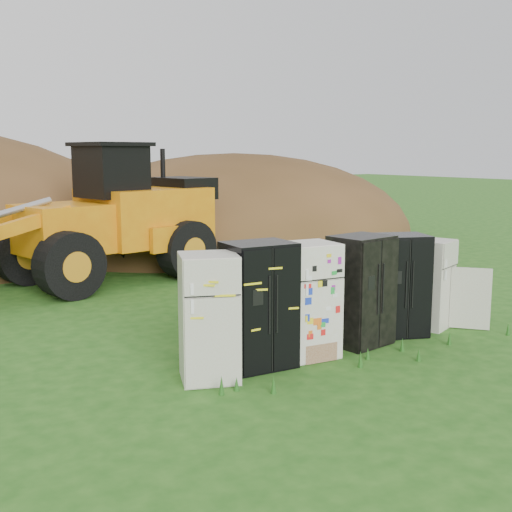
{
  "coord_description": "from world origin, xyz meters",
  "views": [
    {
      "loc": [
        -6.66,
        -7.33,
        3.09
      ],
      "look_at": [
        -0.16,
        2.0,
        1.24
      ],
      "focal_mm": 45.0,
      "sensor_mm": 36.0,
      "label": 1
    }
  ],
  "objects_px": {
    "fridge_leftmost": "(209,317)",
    "fridge_open_door": "(430,284)",
    "fridge_black_side": "(259,305)",
    "fridge_dark_mid": "(360,290)",
    "fridge_sticker": "(308,300)",
    "fridge_black_right": "(400,285)",
    "wheel_loader": "(82,215)"
  },
  "relations": [
    {
      "from": "fridge_leftmost",
      "to": "fridge_open_door",
      "type": "distance_m",
      "value": 4.6
    },
    {
      "from": "fridge_black_side",
      "to": "fridge_dark_mid",
      "type": "relative_size",
      "value": 1.03
    },
    {
      "from": "fridge_leftmost",
      "to": "fridge_sticker",
      "type": "xyz_separation_m",
      "value": [
        1.76,
        0.01,
        0.01
      ]
    },
    {
      "from": "fridge_leftmost",
      "to": "fridge_black_right",
      "type": "bearing_deg",
      "value": 23.74
    },
    {
      "from": "fridge_black_side",
      "to": "fridge_leftmost",
      "type": "bearing_deg",
      "value": -169.98
    },
    {
      "from": "fridge_black_side",
      "to": "wheel_loader",
      "type": "bearing_deg",
      "value": 96.38
    },
    {
      "from": "fridge_dark_mid",
      "to": "fridge_black_right",
      "type": "relative_size",
      "value": 1.03
    },
    {
      "from": "fridge_black_right",
      "to": "fridge_leftmost",
      "type": "bearing_deg",
      "value": -155.09
    },
    {
      "from": "fridge_black_right",
      "to": "wheel_loader",
      "type": "relative_size",
      "value": 0.25
    },
    {
      "from": "fridge_black_side",
      "to": "fridge_black_right",
      "type": "distance_m",
      "value": 2.93
    },
    {
      "from": "fridge_black_right",
      "to": "wheel_loader",
      "type": "distance_m",
      "value": 7.71
    },
    {
      "from": "fridge_dark_mid",
      "to": "wheel_loader",
      "type": "bearing_deg",
      "value": 99.75
    },
    {
      "from": "fridge_black_side",
      "to": "fridge_dark_mid",
      "type": "xyz_separation_m",
      "value": [
        1.98,
        -0.04,
        -0.02
      ]
    },
    {
      "from": "wheel_loader",
      "to": "fridge_black_side",
      "type": "bearing_deg",
      "value": -99.42
    },
    {
      "from": "fridge_black_right",
      "to": "wheel_loader",
      "type": "height_order",
      "value": "wheel_loader"
    },
    {
      "from": "fridge_dark_mid",
      "to": "fridge_black_side",
      "type": "bearing_deg",
      "value": 172.63
    },
    {
      "from": "fridge_open_door",
      "to": "wheel_loader",
      "type": "distance_m",
      "value": 8.05
    },
    {
      "from": "fridge_open_door",
      "to": "wheel_loader",
      "type": "relative_size",
      "value": 0.23
    },
    {
      "from": "fridge_sticker",
      "to": "fridge_open_door",
      "type": "xyz_separation_m",
      "value": [
        2.84,
        0.05,
        -0.09
      ]
    },
    {
      "from": "fridge_leftmost",
      "to": "wheel_loader",
      "type": "xyz_separation_m",
      "value": [
        0.82,
        7.12,
        0.79
      ]
    },
    {
      "from": "fridge_leftmost",
      "to": "wheel_loader",
      "type": "distance_m",
      "value": 7.21
    },
    {
      "from": "wheel_loader",
      "to": "fridge_sticker",
      "type": "bearing_deg",
      "value": -92.32
    },
    {
      "from": "fridge_sticker",
      "to": "fridge_open_door",
      "type": "height_order",
      "value": "fridge_sticker"
    },
    {
      "from": "fridge_sticker",
      "to": "fridge_dark_mid",
      "type": "height_order",
      "value": "fridge_dark_mid"
    },
    {
      "from": "fridge_black_side",
      "to": "fridge_black_right",
      "type": "bearing_deg",
      "value": 5.83
    },
    {
      "from": "fridge_leftmost",
      "to": "fridge_open_door",
      "type": "xyz_separation_m",
      "value": [
        4.59,
        0.06,
        -0.09
      ]
    },
    {
      "from": "fridge_sticker",
      "to": "fridge_black_right",
      "type": "bearing_deg",
      "value": 9.37
    },
    {
      "from": "fridge_open_door",
      "to": "fridge_sticker",
      "type": "bearing_deg",
      "value": 162.67
    },
    {
      "from": "fridge_black_side",
      "to": "fridge_open_door",
      "type": "distance_m",
      "value": 3.73
    },
    {
      "from": "fridge_sticker",
      "to": "fridge_dark_mid",
      "type": "xyz_separation_m",
      "value": [
        1.09,
        0.01,
        0.01
      ]
    },
    {
      "from": "fridge_dark_mid",
      "to": "fridge_open_door",
      "type": "distance_m",
      "value": 1.75
    },
    {
      "from": "fridge_dark_mid",
      "to": "fridge_open_door",
      "type": "xyz_separation_m",
      "value": [
        1.75,
        0.04,
        -0.1
      ]
    }
  ]
}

